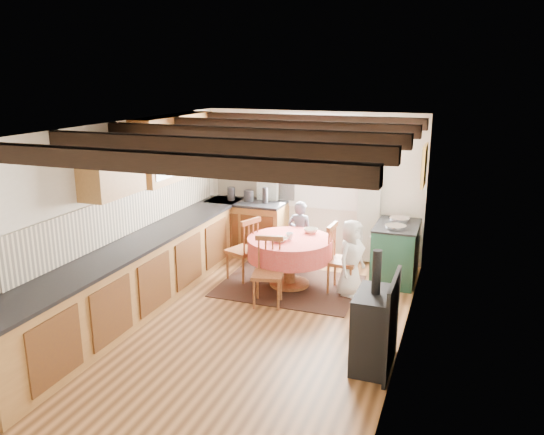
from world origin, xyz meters
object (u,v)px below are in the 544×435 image
at_px(dining_table, 290,263).
at_px(chair_right, 343,259).
at_px(aga_range, 396,252).
at_px(child_right, 351,258).
at_px(chair_near, 268,272).
at_px(cast_iron_stove, 375,310).
at_px(cup, 290,236).
at_px(chair_left, 243,248).
at_px(child_far, 300,235).

relative_size(dining_table, chair_right, 1.24).
xyz_separation_m(aga_range, child_right, (-0.50, -0.78, 0.10)).
distance_m(chair_near, child_right, 1.19).
bearing_deg(cast_iron_stove, aga_range, 92.46).
bearing_deg(aga_range, cup, -148.76).
relative_size(chair_left, cast_iron_stove, 0.75).
distance_m(cast_iron_stove, cup, 2.28).
bearing_deg(cup, dining_table, 102.94).
bearing_deg(chair_left, dining_table, 106.34).
bearing_deg(chair_right, child_far, 54.04).
xyz_separation_m(chair_near, child_far, (-0.01, 1.46, 0.09)).
bearing_deg(dining_table, chair_near, -95.93).
xyz_separation_m(chair_near, cast_iron_stove, (1.57, -1.08, 0.18)).
bearing_deg(child_far, aga_range, -175.75).
bearing_deg(aga_range, child_far, -179.24).
distance_m(aga_range, cast_iron_stove, 2.57).
bearing_deg(dining_table, cast_iron_stove, -49.99).
distance_m(chair_left, chair_right, 1.50).
relative_size(aga_range, cup, 9.06).
distance_m(chair_right, aga_range, 0.94).
bearing_deg(chair_right, chair_left, 94.37).
relative_size(chair_right, cast_iron_stove, 0.76).
relative_size(chair_left, aga_range, 1.01).
height_order(cast_iron_stove, child_right, cast_iron_stove).
height_order(chair_right, child_far, child_far).
bearing_deg(cup, child_far, 96.64).
bearing_deg(cup, cast_iron_stove, -49.33).
distance_m(chair_left, child_right, 1.63).
bearing_deg(cast_iron_stove, child_right, 109.04).
xyz_separation_m(cast_iron_stove, child_right, (-0.61, 1.78, -0.10)).
bearing_deg(dining_table, chair_left, 176.52).
height_order(chair_near, cup, chair_near).
distance_m(child_far, child_right, 1.23).
relative_size(dining_table, chair_left, 1.26).
xyz_separation_m(dining_table, aga_range, (1.39, 0.78, 0.07)).
xyz_separation_m(chair_right, cup, (-0.74, -0.13, 0.29)).
bearing_deg(cast_iron_stove, chair_left, 140.80).
bearing_deg(chair_near, child_right, 23.80).
bearing_deg(child_far, chair_right, 144.32).
relative_size(dining_table, aga_range, 1.27).
relative_size(chair_left, child_far, 0.88).
bearing_deg(child_right, cast_iron_stove, -142.80).
xyz_separation_m(chair_near, aga_range, (1.46, 1.48, -0.02)).
distance_m(aga_range, child_right, 0.93).
xyz_separation_m(chair_left, child_right, (1.63, -0.05, 0.06)).
distance_m(chair_right, child_far, 1.08).
height_order(chair_left, child_right, child_right).
bearing_deg(child_right, chair_left, 106.48).
height_order(cast_iron_stove, cup, cast_iron_stove).
height_order(chair_left, cast_iron_stove, cast_iron_stove).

